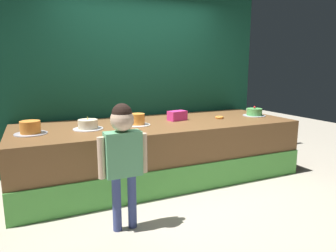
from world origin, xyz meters
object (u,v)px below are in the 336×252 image
Objects in this scene: donut at (219,117)px; child_figure at (123,150)px; cake_far_left at (30,128)px; cake_far_right at (254,112)px; cake_center_left at (88,125)px; cake_center_right at (138,120)px; pink_box at (177,116)px.

child_figure is at bearing -148.24° from donut.
cake_far_left reaches higher than donut.
cake_far_left is 1.03× the size of cake_far_right.
donut is (1.75, 1.08, 0.01)m from child_figure.
child_figure reaches higher than cake_far_right.
donut is 1.87m from cake_center_left.
cake_center_right is at bearing 179.93° from cake_far_right.
donut is 1.25m from cake_center_right.
cake_center_right is (0.50, 1.07, 0.06)m from child_figure.
pink_box is at bearing 46.83° from child_figure.
donut is 0.62m from cake_far_right.
cake_center_right is (1.24, 0.01, -0.00)m from cake_far_left.
cake_center_left is at bearing 179.88° from cake_far_right.
donut is 0.34× the size of cake_center_left.
cake_center_left is (-1.87, -0.01, 0.04)m from donut.
cake_far_left is (-0.74, 1.07, 0.06)m from child_figure.
cake_center_left is 1.12× the size of cake_center_right.
cake_far_right is at bearing -1.24° from donut.
child_figure is at bearing -133.17° from pink_box.
donut is at bearing -10.80° from pink_box.
cake_center_right reaches higher than pink_box.
cake_center_right is (0.62, -0.00, 0.01)m from cake_center_left.
child_figure is 3.46× the size of cake_far_right.
pink_box is 1.25m from cake_far_right.
cake_center_right is 1.87m from cake_far_right.
pink_box is 0.72× the size of cake_far_left.
child_figure is 2.60m from cake_far_right.
child_figure reaches higher than cake_center_left.
cake_far_right is (0.62, -0.01, 0.04)m from donut.
pink_box is at bearing 169.20° from donut.
cake_center_right is (-0.62, -0.13, 0.00)m from pink_box.
pink_box is 0.74× the size of cake_far_right.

